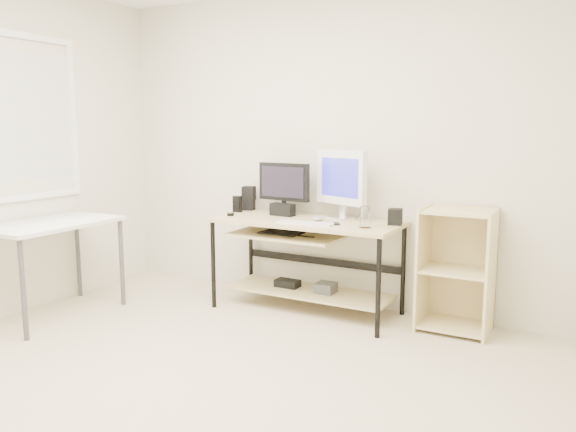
{
  "coord_description": "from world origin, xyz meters",
  "views": [
    {
      "loc": [
        1.99,
        -2.25,
        1.46
      ],
      "look_at": [
        0.03,
        1.3,
        0.83
      ],
      "focal_mm": 35.0,
      "sensor_mm": 36.0,
      "label": 1
    }
  ],
  "objects_px": {
    "black_monitor": "(284,185)",
    "white_imac": "(341,179)",
    "desk": "(304,245)",
    "shelf_unit": "(457,269)",
    "side_table": "(51,232)",
    "audio_controller": "(237,204)"
  },
  "relations": [
    {
      "from": "shelf_unit",
      "to": "black_monitor",
      "type": "distance_m",
      "value": 1.54
    },
    {
      "from": "black_monitor",
      "to": "white_imac",
      "type": "xyz_separation_m",
      "value": [
        0.51,
        0.02,
        0.07
      ]
    },
    {
      "from": "side_table",
      "to": "black_monitor",
      "type": "distance_m",
      "value": 1.87
    },
    {
      "from": "desk",
      "to": "white_imac",
      "type": "distance_m",
      "value": 0.6
    },
    {
      "from": "shelf_unit",
      "to": "audio_controller",
      "type": "distance_m",
      "value": 1.89
    },
    {
      "from": "black_monitor",
      "to": "side_table",
      "type": "bearing_deg",
      "value": -135.01
    },
    {
      "from": "desk",
      "to": "side_table",
      "type": "xyz_separation_m",
      "value": [
        -1.65,
        -1.06,
        0.13
      ]
    },
    {
      "from": "shelf_unit",
      "to": "black_monitor",
      "type": "relative_size",
      "value": 1.91
    },
    {
      "from": "desk",
      "to": "side_table",
      "type": "relative_size",
      "value": 1.5
    },
    {
      "from": "side_table",
      "to": "audio_controller",
      "type": "bearing_deg",
      "value": 49.06
    },
    {
      "from": "side_table",
      "to": "shelf_unit",
      "type": "bearing_deg",
      "value": 23.33
    },
    {
      "from": "black_monitor",
      "to": "shelf_unit",
      "type": "bearing_deg",
      "value": 4.16
    },
    {
      "from": "audio_controller",
      "to": "desk",
      "type": "bearing_deg",
      "value": -3.37
    },
    {
      "from": "shelf_unit",
      "to": "audio_controller",
      "type": "relative_size",
      "value": 6.32
    },
    {
      "from": "shelf_unit",
      "to": "black_monitor",
      "type": "bearing_deg",
      "value": -179.67
    },
    {
      "from": "desk",
      "to": "audio_controller",
      "type": "xyz_separation_m",
      "value": [
        -0.68,
        0.06,
        0.28
      ]
    },
    {
      "from": "desk",
      "to": "shelf_unit",
      "type": "height_order",
      "value": "shelf_unit"
    },
    {
      "from": "shelf_unit",
      "to": "black_monitor",
      "type": "xyz_separation_m",
      "value": [
        -1.44,
        -0.01,
        0.54
      ]
    },
    {
      "from": "side_table",
      "to": "white_imac",
      "type": "bearing_deg",
      "value": 32.94
    },
    {
      "from": "desk",
      "to": "shelf_unit",
      "type": "bearing_deg",
      "value": 7.77
    },
    {
      "from": "side_table",
      "to": "audio_controller",
      "type": "distance_m",
      "value": 1.5
    },
    {
      "from": "shelf_unit",
      "to": "audio_controller",
      "type": "height_order",
      "value": "shelf_unit"
    }
  ]
}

